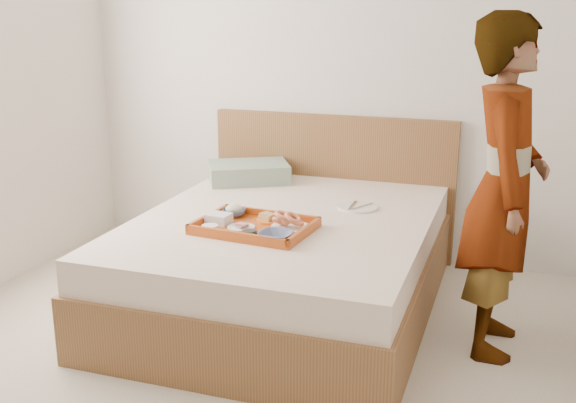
# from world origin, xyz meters

# --- Properties ---
(ground) EXTENTS (3.50, 4.00, 0.01)m
(ground) POSITION_xyz_m (0.00, 0.00, 0.00)
(ground) COLOR beige
(ground) RESTS_ON ground
(wall_back) EXTENTS (3.50, 0.01, 2.60)m
(wall_back) POSITION_xyz_m (0.00, 2.00, 1.30)
(wall_back) COLOR silver
(wall_back) RESTS_ON ground
(bed) EXTENTS (1.65, 2.00, 0.53)m
(bed) POSITION_xyz_m (0.00, 1.00, 0.27)
(bed) COLOR brown
(bed) RESTS_ON ground
(headboard) EXTENTS (1.65, 0.06, 0.95)m
(headboard) POSITION_xyz_m (0.00, 1.97, 0.47)
(headboard) COLOR brown
(headboard) RESTS_ON ground
(pillow) EXTENTS (0.61, 0.55, 0.12)m
(pillow) POSITION_xyz_m (-0.49, 1.67, 0.59)
(pillow) COLOR #9CAC99
(pillow) RESTS_ON bed
(tray) EXTENTS (0.62, 0.47, 0.05)m
(tray) POSITION_xyz_m (-0.07, 0.73, 0.56)
(tray) COLOR #C25519
(tray) RESTS_ON bed
(prawn_plate) EXTENTS (0.22, 0.22, 0.01)m
(prawn_plate) POSITION_xyz_m (0.11, 0.77, 0.55)
(prawn_plate) COLOR white
(prawn_plate) RESTS_ON tray
(navy_bowl_big) EXTENTS (0.18, 0.18, 0.04)m
(navy_bowl_big) POSITION_xyz_m (0.10, 0.58, 0.57)
(navy_bowl_big) COLOR #131F46
(navy_bowl_big) RESTS_ON tray
(sauce_dish) EXTENTS (0.09, 0.09, 0.03)m
(sauce_dish) POSITION_xyz_m (-0.04, 0.57, 0.56)
(sauce_dish) COLOR black
(sauce_dish) RESTS_ON tray
(meat_plate) EXTENTS (0.16, 0.16, 0.01)m
(meat_plate) POSITION_xyz_m (-0.13, 0.69, 0.55)
(meat_plate) COLOR white
(meat_plate) RESTS_ON tray
(bread_plate) EXTENTS (0.15, 0.15, 0.01)m
(bread_plate) POSITION_xyz_m (-0.04, 0.86, 0.55)
(bread_plate) COLOR orange
(bread_plate) RESTS_ON tray
(salad_bowl) EXTENTS (0.14, 0.14, 0.04)m
(salad_bowl) POSITION_xyz_m (-0.25, 0.88, 0.57)
(salad_bowl) COLOR #131F46
(salad_bowl) RESTS_ON tray
(plastic_tub) EXTENTS (0.13, 0.11, 0.05)m
(plastic_tub) POSITION_xyz_m (-0.28, 0.73, 0.57)
(plastic_tub) COLOR silver
(plastic_tub) RESTS_ON tray
(cheese_round) EXTENTS (0.09, 0.09, 0.03)m
(cheese_round) POSITION_xyz_m (-0.27, 0.60, 0.56)
(cheese_round) COLOR white
(cheese_round) RESTS_ON tray
(dinner_plate) EXTENTS (0.28, 0.28, 0.01)m
(dinner_plate) POSITION_xyz_m (0.34, 1.29, 0.54)
(dinner_plate) COLOR white
(dinner_plate) RESTS_ON bed
(person) EXTENTS (0.40, 0.60, 1.63)m
(person) POSITION_xyz_m (1.14, 0.89, 0.82)
(person) COLOR #EEE5CF
(person) RESTS_ON ground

